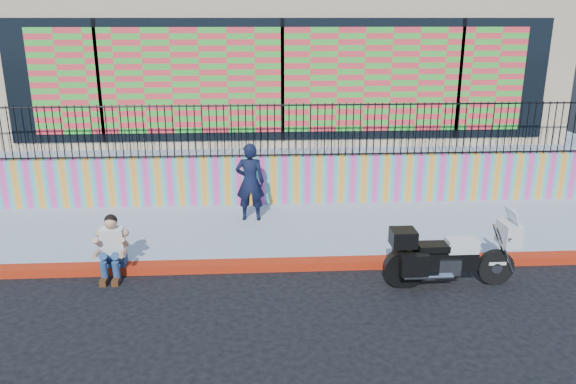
{
  "coord_description": "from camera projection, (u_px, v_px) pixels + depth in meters",
  "views": [
    {
      "loc": [
        -0.64,
        -9.07,
        4.25
      ],
      "look_at": [
        -0.04,
        1.2,
        1.05
      ],
      "focal_mm": 35.0,
      "sensor_mm": 36.0,
      "label": 1
    }
  ],
  "objects": [
    {
      "name": "metal_fence",
      "position": [
        285.0,
        130.0,
        12.5
      ],
      "size": [
        15.8,
        0.04,
        1.2
      ],
      "primitive_type": null,
      "color": "black",
      "rests_on": "mural_wall"
    },
    {
      "name": "police_motorcycle",
      "position": [
        449.0,
        254.0,
        9.17
      ],
      "size": [
        2.14,
        0.71,
        1.33
      ],
      "color": "black",
      "rests_on": "ground"
    },
    {
      "name": "red_curb",
      "position": [
        294.0,
        264.0,
        9.93
      ],
      "size": [
        16.0,
        0.3,
        0.15
      ],
      "primitive_type": "cube",
      "color": "#A01D0B",
      "rests_on": "ground"
    },
    {
      "name": "sidewalk",
      "position": [
        289.0,
        231.0,
        11.5
      ],
      "size": [
        16.0,
        3.0,
        0.15
      ],
      "primitive_type": "cube",
      "color": "#98A2B7",
      "rests_on": "ground"
    },
    {
      "name": "mural_wall",
      "position": [
        285.0,
        180.0,
        12.84
      ],
      "size": [
        16.0,
        0.2,
        1.1
      ],
      "primitive_type": "cube",
      "color": "#EB3D9D",
      "rests_on": "sidewalk"
    },
    {
      "name": "police_officer",
      "position": [
        250.0,
        182.0,
        11.69
      ],
      "size": [
        0.63,
        0.44,
        1.65
      ],
      "primitive_type": "imported",
      "rotation": [
        0.0,
        0.0,
        3.07
      ],
      "color": "black",
      "rests_on": "sidewalk"
    },
    {
      "name": "ground",
      "position": [
        294.0,
        268.0,
        9.95
      ],
      "size": [
        90.0,
        90.0,
        0.0
      ],
      "primitive_type": "plane",
      "color": "black",
      "rests_on": "ground"
    },
    {
      "name": "elevated_platform",
      "position": [
        276.0,
        138.0,
        17.72
      ],
      "size": [
        16.0,
        10.0,
        1.25
      ],
      "primitive_type": "cube",
      "color": "#98A2B7",
      "rests_on": "ground"
    },
    {
      "name": "storefront_building",
      "position": [
        276.0,
        53.0,
        16.73
      ],
      "size": [
        14.0,
        8.06,
        4.0
      ],
      "color": "tan",
      "rests_on": "elevated_platform"
    },
    {
      "name": "seated_man",
      "position": [
        112.0,
        253.0,
        9.48
      ],
      "size": [
        0.54,
        0.71,
        1.06
      ],
      "color": "navy",
      "rests_on": "ground"
    }
  ]
}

